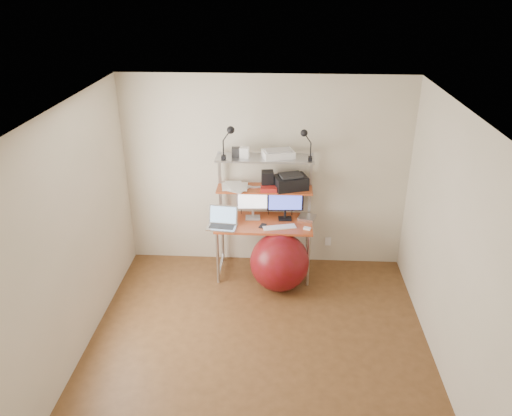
{
  "coord_description": "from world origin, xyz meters",
  "views": [
    {
      "loc": [
        0.21,
        -4.11,
        3.55
      ],
      "look_at": [
        -0.08,
        1.15,
        1.07
      ],
      "focal_mm": 35.0,
      "sensor_mm": 36.0,
      "label": 1
    }
  ],
  "objects_px": {
    "monitor_silver": "(253,200)",
    "monitor_black": "(285,202)",
    "laptop": "(223,222)",
    "printer": "(291,182)",
    "exercise_ball": "(279,262)"
  },
  "relations": [
    {
      "from": "monitor_silver",
      "to": "monitor_black",
      "type": "relative_size",
      "value": 1.0
    },
    {
      "from": "monitor_silver",
      "to": "laptop",
      "type": "relative_size",
      "value": 1.2
    },
    {
      "from": "monitor_black",
      "to": "laptop",
      "type": "distance_m",
      "value": 0.82
    },
    {
      "from": "printer",
      "to": "monitor_black",
      "type": "bearing_deg",
      "value": 171.66
    },
    {
      "from": "monitor_black",
      "to": "monitor_silver",
      "type": "bearing_deg",
      "value": 175.55
    },
    {
      "from": "monitor_black",
      "to": "printer",
      "type": "xyz_separation_m",
      "value": [
        0.06,
        0.01,
        0.27
      ]
    },
    {
      "from": "monitor_silver",
      "to": "printer",
      "type": "distance_m",
      "value": 0.53
    },
    {
      "from": "monitor_black",
      "to": "laptop",
      "type": "xyz_separation_m",
      "value": [
        -0.76,
        -0.24,
        -0.18
      ]
    },
    {
      "from": "laptop",
      "to": "printer",
      "type": "bearing_deg",
      "value": 23.15
    },
    {
      "from": "laptop",
      "to": "exercise_ball",
      "type": "relative_size",
      "value": 0.53
    },
    {
      "from": "monitor_silver",
      "to": "monitor_black",
      "type": "height_order",
      "value": "same"
    },
    {
      "from": "monitor_silver",
      "to": "printer",
      "type": "xyz_separation_m",
      "value": [
        0.46,
        0.0,
        0.25
      ]
    },
    {
      "from": "monitor_black",
      "to": "laptop",
      "type": "height_order",
      "value": "monitor_black"
    },
    {
      "from": "printer",
      "to": "exercise_ball",
      "type": "relative_size",
      "value": 0.63
    },
    {
      "from": "monitor_silver",
      "to": "exercise_ball",
      "type": "xyz_separation_m",
      "value": [
        0.35,
        -0.44,
        -0.62
      ]
    }
  ]
}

